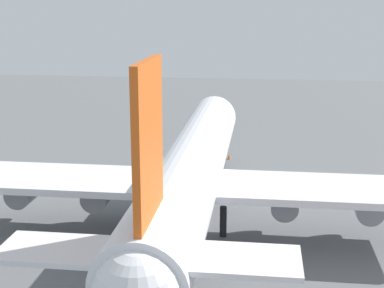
# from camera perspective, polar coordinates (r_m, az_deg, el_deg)

# --- Properties ---
(ground_plane) EXTENTS (232.20, 232.20, 0.00)m
(ground_plane) POSITION_cam_1_polar(r_m,az_deg,el_deg) (61.17, -0.00, -8.06)
(ground_plane) COLOR slate
(cargo_airplane) EXTENTS (58.05, 47.17, 19.67)m
(cargo_airplane) POSITION_cam_1_polar(r_m,az_deg,el_deg) (59.00, -0.01, -2.50)
(cargo_airplane) COLOR silver
(cargo_airplane) RESTS_ON ground_plane
(safety_cone_nose) EXTENTS (0.49, 0.49, 0.69)m
(safety_cone_nose) POSITION_cam_1_polar(r_m,az_deg,el_deg) (85.52, 3.72, -1.30)
(safety_cone_nose) COLOR orange
(safety_cone_nose) RESTS_ON ground_plane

